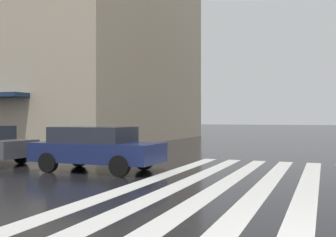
% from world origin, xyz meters
% --- Properties ---
extents(zebra_crossing, '(13.00, 7.50, 0.01)m').
position_xyz_m(zebra_crossing, '(4.00, 0.91, 0.00)').
color(zebra_crossing, silver).
rests_on(zebra_crossing, ground_plane).
extents(haussmann_block_mid, '(20.10, 28.71, 20.87)m').
position_xyz_m(haussmann_block_mid, '(21.94, 25.51, 10.21)').
color(haussmann_block_mid, tan).
rests_on(haussmann_block_mid, ground_plane).
extents(car_navy, '(1.85, 4.10, 1.41)m').
position_xyz_m(car_navy, '(5.50, 6.79, 0.76)').
color(car_navy, navy).
rests_on(car_navy, ground_plane).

